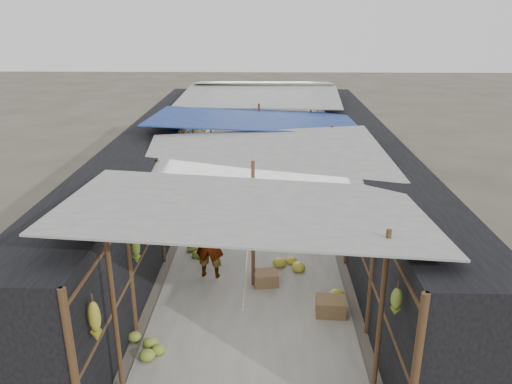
# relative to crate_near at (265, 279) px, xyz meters

# --- Properties ---
(aisle_slab) EXTENTS (3.60, 16.00, 0.02)m
(aisle_slab) POSITION_rel_crate_near_xyz_m (-0.24, 3.48, -0.13)
(aisle_slab) COLOR #9E998E
(aisle_slab) RESTS_ON ground
(stall_left) EXTENTS (1.40, 15.00, 2.30)m
(stall_left) POSITION_rel_crate_near_xyz_m (-2.94, 3.48, 1.01)
(stall_left) COLOR black
(stall_left) RESTS_ON ground
(stall_right) EXTENTS (1.40, 15.00, 2.30)m
(stall_right) POSITION_rel_crate_near_xyz_m (2.46, 3.48, 1.01)
(stall_right) COLOR black
(stall_right) RESTS_ON ground
(crate_near) EXTENTS (0.54, 0.46, 0.29)m
(crate_near) POSITION_rel_crate_near_xyz_m (0.00, 0.00, 0.00)
(crate_near) COLOR olive
(crate_near) RESTS_ON ground
(crate_mid) EXTENTS (0.56, 0.46, 0.32)m
(crate_mid) POSITION_rel_crate_near_xyz_m (1.18, -1.00, 0.02)
(crate_mid) COLOR olive
(crate_mid) RESTS_ON ground
(crate_back) EXTENTS (0.60, 0.55, 0.31)m
(crate_back) POSITION_rel_crate_near_xyz_m (-1.14, 6.94, 0.01)
(crate_back) COLOR olive
(crate_back) RESTS_ON ground
(black_basin) EXTENTS (0.65, 0.65, 0.20)m
(black_basin) POSITION_rel_crate_near_xyz_m (1.27, 5.49, -0.05)
(black_basin) COLOR black
(black_basin) RESTS_ON ground
(vendor_elderly) EXTENTS (0.64, 0.47, 1.62)m
(vendor_elderly) POSITION_rel_crate_near_xyz_m (-1.14, 0.31, 0.67)
(vendor_elderly) COLOR white
(vendor_elderly) RESTS_ON ground
(shopper_blue) EXTENTS (0.76, 0.61, 1.50)m
(shopper_blue) POSITION_rel_crate_near_xyz_m (-0.65, 3.86, 0.61)
(shopper_blue) COLOR #1E3E9A
(shopper_blue) RESTS_ON ground
(vendor_seated) EXTENTS (0.45, 0.66, 0.93)m
(vendor_seated) POSITION_rel_crate_near_xyz_m (1.46, 7.04, 0.32)
(vendor_seated) COLOR #4B4441
(vendor_seated) RESTS_ON ground
(market_canopy) EXTENTS (5.62, 15.20, 2.77)m
(market_canopy) POSITION_rel_crate_near_xyz_m (-0.22, 3.79, 2.27)
(market_canopy) COLOR brown
(market_canopy) RESTS_ON ground
(hanging_bananas) EXTENTS (3.95, 14.27, 0.87)m
(hanging_bananas) POSITION_rel_crate_near_xyz_m (-0.11, 4.12, 1.51)
(hanging_bananas) COLOR #AAA02B
(hanging_bananas) RESTS_ON ground
(floor_bananas) EXTENTS (3.97, 10.75, 0.34)m
(floor_bananas) POSITION_rel_crate_near_xyz_m (0.04, 3.13, 0.01)
(floor_bananas) COLOR #AAA02B
(floor_bananas) RESTS_ON ground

